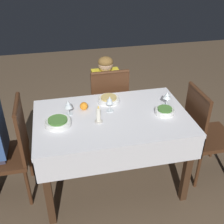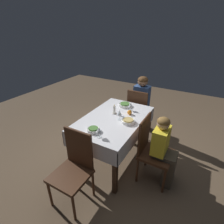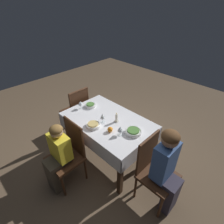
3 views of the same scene
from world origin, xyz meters
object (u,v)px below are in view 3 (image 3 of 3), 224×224
object	(u,v)px
person_child_yellow	(57,156)
wine_glass_north	(102,116)
chair_north	(69,151)
wine_glass_west	(120,129)
chair_east	(77,109)
wine_glass_east	(81,103)
dining_table	(108,125)
bowl_east	(90,105)
person_adult_denim	(167,168)
candle_centerpiece	(116,118)
bowl_west	(133,131)
orange_fruit	(110,129)
bowl_north	(93,125)
chair_west	(154,168)

from	to	relation	value
person_child_yellow	wine_glass_north	distance (m)	0.80
chair_north	wine_glass_west	xyz separation A→B (m)	(-0.46, -0.54, 0.35)
wine_glass_west	chair_east	bearing A→B (deg)	-7.65
wine_glass_north	wine_glass_east	size ratio (longest dim) A/B	1.11
dining_table	bowl_east	xyz separation A→B (m)	(0.46, -0.05, 0.13)
person_adult_denim	candle_centerpiece	world-z (taller)	person_adult_denim
bowl_east	bowl_west	bearing A→B (deg)	178.81
dining_table	orange_fruit	bearing A→B (deg)	143.52
wine_glass_west	wine_glass_north	world-z (taller)	wine_glass_north
person_adult_denim	bowl_north	distance (m)	1.11
person_child_yellow	wine_glass_west	xyz separation A→B (m)	(-0.46, -0.71, 0.31)
wine_glass_west	bowl_east	world-z (taller)	wine_glass_west
chair_east	wine_glass_east	bearing A→B (deg)	68.89
bowl_west	bowl_north	distance (m)	0.57
person_adult_denim	bowl_north	world-z (taller)	person_adult_denim
wine_glass_west	wine_glass_north	xyz separation A→B (m)	(0.37, -0.02, 0.01)
wine_glass_west	bowl_west	bearing A→B (deg)	-124.66
dining_table	person_child_yellow	distance (m)	0.84
wine_glass_north	wine_glass_east	distance (m)	0.53
bowl_east	wine_glass_east	distance (m)	0.17
chair_north	wine_glass_north	bearing A→B (deg)	80.69
chair_north	wine_glass_west	bearing A→B (deg)	49.55
orange_fruit	dining_table	bearing A→B (deg)	-36.48
chair_north	chair_east	distance (m)	1.07
chair_north	person_adult_denim	bearing A→B (deg)	26.90
bowl_east	candle_centerpiece	world-z (taller)	candle_centerpiece
dining_table	chair_west	distance (m)	0.91
dining_table	candle_centerpiece	distance (m)	0.21
person_adult_denim	bowl_north	bearing A→B (deg)	99.94
chair_east	wine_glass_west	bearing A→B (deg)	82.35
dining_table	chair_east	distance (m)	0.91
person_adult_denim	chair_north	bearing A→B (deg)	116.90
bowl_west	wine_glass_west	distance (m)	0.19
chair_north	bowl_north	distance (m)	0.49
bowl_west	bowl_east	size ratio (longest dim) A/B	1.27
bowl_north	wine_glass_east	bearing A→B (deg)	-18.46
dining_table	person_child_yellow	xyz separation A→B (m)	(0.10, 0.83, -0.11)
chair_north	candle_centerpiece	size ratio (longest dim) A/B	6.17
person_child_yellow	bowl_west	distance (m)	1.05
bowl_west	orange_fruit	distance (m)	0.31
chair_east	candle_centerpiece	bearing A→B (deg)	90.35
person_child_yellow	wine_glass_east	size ratio (longest dim) A/B	7.76
chair_west	bowl_north	xyz separation A→B (m)	(0.92, 0.19, 0.28)
wine_glass_west	bowl_east	size ratio (longest dim) A/B	0.79
wine_glass_north	orange_fruit	size ratio (longest dim) A/B	2.01
wine_glass_west	wine_glass_east	distance (m)	0.89
chair_north	bowl_north	world-z (taller)	chair_north
chair_east	wine_glass_west	distance (m)	1.31
dining_table	bowl_west	xyz separation A→B (m)	(-0.46, -0.03, 0.13)
bowl_east	chair_west	bearing A→B (deg)	175.04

